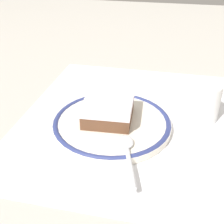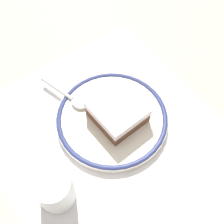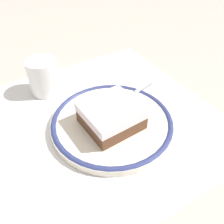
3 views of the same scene
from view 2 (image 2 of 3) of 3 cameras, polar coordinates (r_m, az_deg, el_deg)
ground_plane at (r=0.58m, az=0.01°, el=-5.89°), size 2.40×2.40×0.00m
placemat at (r=0.58m, az=0.01°, el=-5.86°), size 0.49×0.43×0.00m
plate at (r=0.59m, az=-0.00°, el=-1.24°), size 0.23×0.23×0.02m
cake_slice at (r=0.57m, az=1.10°, el=0.03°), size 0.10×0.10×0.04m
spoon at (r=0.61m, az=-8.19°, el=2.80°), size 0.12×0.05×0.01m
cup at (r=0.52m, az=-11.10°, el=-14.95°), size 0.06×0.06×0.08m
napkin at (r=0.58m, az=16.15°, el=-10.23°), size 0.12×0.13×0.00m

